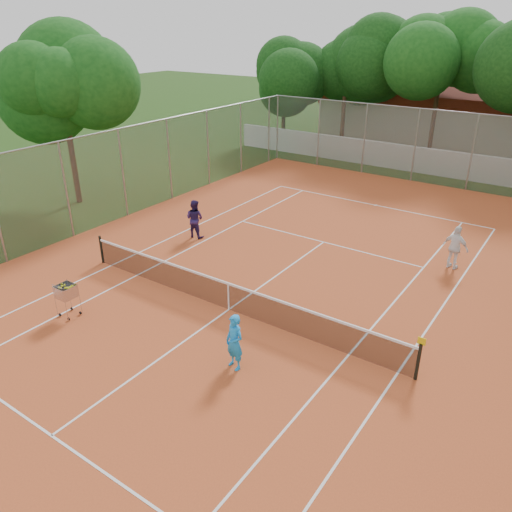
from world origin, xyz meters
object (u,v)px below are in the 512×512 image
Objects in this scene: ball_hopper at (67,299)px; clubhouse at (442,110)px; player_near at (234,342)px; player_far_left at (195,219)px; player_far_right at (455,248)px; tennis_net at (229,296)px.

clubhouse is at bearing 79.95° from ball_hopper.
player_far_left is (-6.59, 6.07, 0.03)m from player_near.
clubhouse is 32.14m from ball_hopper.
player_far_left is at bearing 90.61° from ball_hopper.
clubhouse is 23.15m from player_far_right.
ball_hopper is at bearing -93.24° from clubhouse.
clubhouse reaches higher than player_near.
player_far_right is (6.97, -22.04, -1.36)m from clubhouse.
player_near is 0.95× the size of player_far_right.
player_far_right is (9.68, 3.09, 0.01)m from player_far_left.
player_near is at bearing -49.49° from tennis_net.
clubhouse is at bearing -60.03° from player_far_right.
clubhouse reaches higher than player_far_left.
tennis_net is 0.72× the size of clubhouse.
player_near is 9.67m from player_far_right.
player_far_left is at bearing 140.62° from tennis_net.
player_far_left is 10.17m from player_far_right.
tennis_net is 29.12m from clubhouse.
ball_hopper is at bearing -157.34° from player_near.
player_far_right is at bearing -168.55° from player_far_left.
clubhouse is 10.02× the size of player_far_right.
player_near is at bearing 83.75° from player_far_right.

